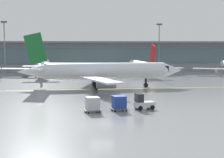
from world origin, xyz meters
The scene contains 11 objects.
ground_plane centered at (0.00, 0.00, 0.00)m, with size 400.00×400.00×0.00m, color gray.
taxiway_centreline_stripe centered at (3.01, 29.97, 0.00)m, with size 110.00×0.36×0.01m, color yellow.
terminal_concourse centered at (0.00, 80.62, 4.92)m, with size 202.74×11.00×9.60m.
gate_airplane_2 centered at (-11.39, 60.01, 2.83)m, with size 26.51×28.45×9.44m.
gate_airplane_3 centered at (15.35, 59.18, 2.60)m, with size 24.30×26.23×8.68m.
taxiing_regional_jet centered at (2.58, 31.95, 3.27)m, with size 32.85×30.56×10.89m.
baggage_tug centered at (6.01, 8.08, 0.89)m, with size 2.83×2.04×2.10m.
cargo_dolly_lead centered at (2.76, 7.42, 1.05)m, with size 2.38×1.99×1.94m.
cargo_dolly_trailing centered at (-0.70, 6.72, 1.05)m, with size 2.38×1.99×1.94m.
apron_light_mast_1 centered at (-23.68, 71.39, 8.42)m, with size 1.80×0.36×15.45m.
apron_light_mast_2 centered at (23.99, 74.62, 8.30)m, with size 1.80×0.36×15.22m.
Camera 1 is at (-2.89, -38.03, 8.57)m, focal length 57.34 mm.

